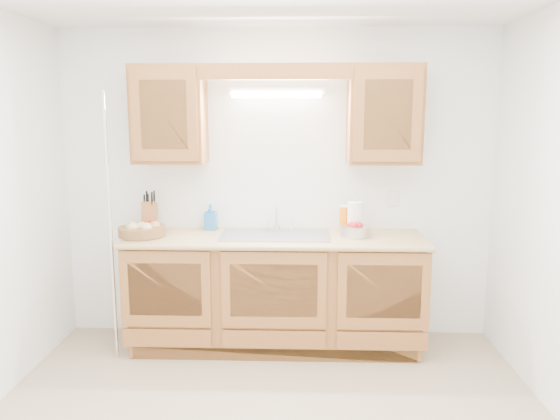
{
  "coord_description": "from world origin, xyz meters",
  "views": [
    {
      "loc": [
        0.18,
        -2.93,
        1.83
      ],
      "look_at": [
        0.05,
        0.85,
        1.16
      ],
      "focal_mm": 35.0,
      "sensor_mm": 36.0,
      "label": 1
    }
  ],
  "objects_px": {
    "fruit_basket": "(142,230)",
    "paper_towel": "(355,218)",
    "knife_block": "(149,216)",
    "apple_bowl": "(355,230)"
  },
  "relations": [
    {
      "from": "apple_bowl",
      "to": "knife_block",
      "type": "bearing_deg",
      "value": 173.62
    },
    {
      "from": "knife_block",
      "to": "fruit_basket",
      "type": "bearing_deg",
      "value": -99.75
    },
    {
      "from": "knife_block",
      "to": "paper_towel",
      "type": "distance_m",
      "value": 1.65
    },
    {
      "from": "fruit_basket",
      "to": "paper_towel",
      "type": "xyz_separation_m",
      "value": [
        1.65,
        0.13,
        0.08
      ]
    },
    {
      "from": "fruit_basket",
      "to": "paper_towel",
      "type": "height_order",
      "value": "paper_towel"
    },
    {
      "from": "fruit_basket",
      "to": "knife_block",
      "type": "xyz_separation_m",
      "value": [
        0.0,
        0.22,
        0.07
      ]
    },
    {
      "from": "paper_towel",
      "to": "apple_bowl",
      "type": "xyz_separation_m",
      "value": [
        -0.01,
        -0.09,
        -0.08
      ]
    },
    {
      "from": "knife_block",
      "to": "apple_bowl",
      "type": "xyz_separation_m",
      "value": [
        1.64,
        -0.18,
        -0.07
      ]
    },
    {
      "from": "paper_towel",
      "to": "apple_bowl",
      "type": "height_order",
      "value": "paper_towel"
    },
    {
      "from": "paper_towel",
      "to": "apple_bowl",
      "type": "bearing_deg",
      "value": -96.79
    }
  ]
}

